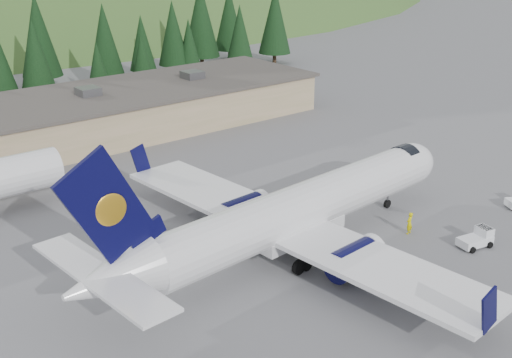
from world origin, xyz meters
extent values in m
plane|color=slate|center=(0.00, 0.00, 0.00)|extent=(600.00, 600.00, 0.00)
cylinder|color=white|center=(0.00, 0.00, 3.48)|extent=(28.86, 5.94, 3.85)
ellipsoid|color=white|center=(14.29, 1.05, 3.48)|extent=(5.27, 4.20, 3.85)
cylinder|color=black|center=(13.27, 0.98, 3.94)|extent=(1.66, 3.27, 3.17)
cone|color=white|center=(-17.35, -1.28, 3.89)|extent=(6.41, 4.29, 3.85)
cube|color=white|center=(-1.02, -0.08, 1.86)|extent=(8.41, 3.87, 1.02)
cube|color=white|center=(-2.04, -0.15, 2.46)|extent=(8.17, 35.12, 0.36)
cube|color=#070732|center=(-4.85, 17.09, 3.79)|extent=(2.08, 0.31, 2.94)
cube|color=#070732|center=(-2.30, -17.61, 3.79)|extent=(2.08, 0.31, 2.94)
cylinder|color=#070732|center=(-1.46, 5.84, 1.59)|extent=(4.46, 2.66, 2.35)
cylinder|color=white|center=(0.48, 5.99, 1.59)|extent=(0.80, 2.54, 2.50)
cube|color=white|center=(-1.46, 5.84, 2.15)|extent=(2.26, 0.42, 0.92)
cylinder|color=#070732|center=(-0.59, -5.99, 1.59)|extent=(4.46, 2.66, 2.35)
cylinder|color=white|center=(1.35, -5.85, 1.59)|extent=(0.80, 2.54, 2.50)
cube|color=white|center=(-0.59, -5.99, 2.15)|extent=(2.26, 0.42, 0.92)
cube|color=#070732|center=(-17.15, -1.26, 8.68)|extent=(6.33, 0.77, 7.51)
ellipsoid|color=gold|center=(-16.96, -1.04, 8.47)|extent=(2.03, 0.33, 2.03)
ellipsoid|color=gold|center=(-16.93, -1.45, 8.47)|extent=(2.03, 0.33, 2.03)
cube|color=#070732|center=(-14.49, -1.07, 6.02)|extent=(2.84, 0.46, 2.03)
cube|color=white|center=(-17.86, -1.31, 4.40)|extent=(3.59, 12.95, 0.23)
cylinder|color=slate|center=(11.23, 0.83, 0.92)|extent=(0.22, 0.22, 1.84)
cylinder|color=black|center=(11.23, 0.83, 0.39)|extent=(0.80, 0.34, 0.78)
cylinder|color=slate|center=(-3.26, 2.53, 1.02)|extent=(0.26, 0.26, 2.05)
cylinder|color=black|center=(-2.86, 2.56, 0.56)|extent=(1.15, 0.44, 1.13)
cylinder|color=black|center=(-3.67, 2.50, 0.56)|extent=(1.15, 0.44, 1.13)
cylinder|color=slate|center=(-2.86, -2.98, 1.02)|extent=(0.26, 0.26, 2.05)
cylinder|color=black|center=(-2.45, -2.95, 0.56)|extent=(1.15, 0.44, 1.13)
cylinder|color=black|center=(-3.27, -3.01, 0.56)|extent=(1.15, 0.44, 1.13)
cube|color=white|center=(10.65, -8.64, 0.52)|extent=(3.04, 1.93, 0.66)
cube|color=white|center=(11.57, -8.82, 1.08)|extent=(1.18, 1.47, 0.85)
cube|color=black|center=(11.57, -8.82, 1.46)|extent=(1.06, 1.36, 0.09)
cylinder|color=black|center=(11.72, -8.09, 0.26)|extent=(0.56, 0.30, 0.53)
cylinder|color=black|center=(11.43, -9.56, 0.26)|extent=(0.56, 0.30, 0.53)
cylinder|color=black|center=(9.87, -7.72, 0.26)|extent=(0.56, 0.30, 0.53)
cylinder|color=black|center=(9.58, -9.20, 0.26)|extent=(0.56, 0.30, 0.53)
cylinder|color=black|center=(20.32, -5.82, 0.26)|extent=(0.55, 0.43, 0.52)
cube|color=#998D5F|center=(-5.00, 38.00, 2.40)|extent=(70.00, 16.00, 4.80)
cube|color=#47423D|center=(-5.00, 38.00, 4.95)|extent=(71.00, 17.00, 0.40)
cube|color=slate|center=(0.00, 38.00, 5.60)|extent=(2.50, 2.50, 1.00)
cube|color=slate|center=(15.00, 38.00, 5.60)|extent=(2.50, 2.50, 1.00)
imported|color=#DACD00|center=(8.46, -3.82, 0.95)|extent=(0.77, 0.59, 1.91)
cone|color=black|center=(0.07, 54.22, 7.18)|extent=(5.27, 5.27, 10.78)
cone|color=black|center=(5.22, 65.97, 8.52)|extent=(6.25, 6.25, 12.77)
cone|color=black|center=(9.21, 54.38, 4.91)|extent=(3.60, 3.60, 7.36)
cone|color=black|center=(13.42, 60.12, 7.59)|extent=(5.57, 5.57, 11.39)
cone|color=black|center=(17.80, 56.49, 5.02)|extent=(3.68, 3.68, 7.53)
cone|color=black|center=(21.34, 62.63, 6.12)|extent=(4.49, 4.49, 9.18)
cone|color=black|center=(27.10, 62.01, 7.26)|extent=(5.32, 5.32, 10.89)
cone|color=black|center=(29.30, 60.52, 5.48)|extent=(4.02, 4.02, 8.22)
cone|color=black|center=(34.03, 63.62, 8.91)|extent=(6.54, 6.54, 13.37)
cone|color=black|center=(38.35, 57.87, 6.62)|extent=(4.85, 4.85, 9.93)
cone|color=black|center=(42.99, 67.15, 7.98)|extent=(5.85, 5.85, 11.97)
cone|color=black|center=(47.18, 58.63, 8.20)|extent=(6.02, 6.02, 12.31)
ellipsoid|color=#2D4C1B|center=(40.00, 200.00, -85.00)|extent=(420.00, 300.00, 300.00)
ellipsoid|color=#2D4C1B|center=(160.00, 240.00, -85.00)|extent=(392.00, 280.00, 280.00)
camera|label=1|loc=(-31.85, -33.28, 23.70)|focal=45.00mm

